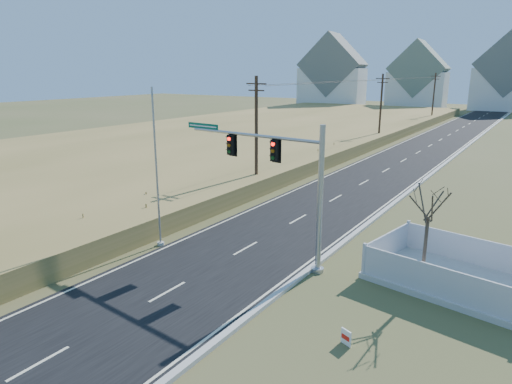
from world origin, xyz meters
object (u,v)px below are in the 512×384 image
(flagpole, at_px, (157,185))
(fence_enclosure, at_px, (455,278))
(traffic_signal_mast, at_px, (287,178))
(bare_tree, at_px, (430,201))
(open_sign, at_px, (346,337))

(flagpole, bearing_deg, fence_enclosure, 14.66)
(traffic_signal_mast, xyz_separation_m, fence_enclosure, (7.63, 2.02, -4.04))
(flagpole, bearing_deg, bare_tree, 9.90)
(bare_tree, bearing_deg, fence_enclosure, 52.79)
(fence_enclosure, relative_size, open_sign, 13.46)
(traffic_signal_mast, height_order, flagpole, flagpole)
(fence_enclosure, height_order, open_sign, fence_enclosure)
(fence_enclosure, relative_size, flagpole, 0.90)
(traffic_signal_mast, bearing_deg, bare_tree, 10.08)
(traffic_signal_mast, height_order, bare_tree, traffic_signal_mast)
(traffic_signal_mast, relative_size, open_sign, 15.35)
(traffic_signal_mast, distance_m, flagpole, 7.23)
(flagpole, distance_m, bare_tree, 13.68)
(traffic_signal_mast, height_order, fence_enclosure, traffic_signal_mast)
(flagpole, relative_size, bare_tree, 1.69)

